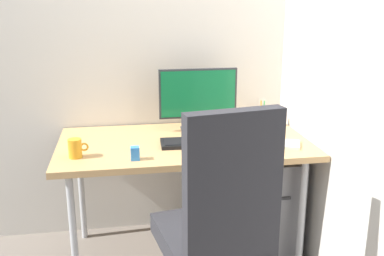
{
  "coord_description": "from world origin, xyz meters",
  "views": [
    {
      "loc": [
        -0.37,
        -2.49,
        1.56
      ],
      "look_at": [
        0.04,
        -0.08,
        0.85
      ],
      "focal_mm": 41.77,
      "sensor_mm": 36.0,
      "label": 1
    }
  ],
  "objects_px": {
    "keyboard": "(198,142)",
    "pen_holder": "(261,116)",
    "desk_clamp_accessory": "(135,153)",
    "filing_cabinet": "(258,198)",
    "coffee_mug": "(75,148)",
    "office_chair": "(219,223)",
    "monitor": "(198,97)",
    "notebook": "(290,144)",
    "mouse": "(256,138)"
  },
  "relations": [
    {
      "from": "keyboard",
      "to": "pen_holder",
      "type": "relative_size",
      "value": 2.48
    },
    {
      "from": "keyboard",
      "to": "mouse",
      "type": "relative_size",
      "value": 4.78
    },
    {
      "from": "desk_clamp_accessory",
      "to": "monitor",
      "type": "bearing_deg",
      "value": 48.52
    },
    {
      "from": "monitor",
      "to": "coffee_mug",
      "type": "xyz_separation_m",
      "value": [
        -0.73,
        -0.39,
        -0.17
      ]
    },
    {
      "from": "monitor",
      "to": "mouse",
      "type": "distance_m",
      "value": 0.45
    },
    {
      "from": "coffee_mug",
      "to": "desk_clamp_accessory",
      "type": "height_order",
      "value": "coffee_mug"
    },
    {
      "from": "filing_cabinet",
      "to": "notebook",
      "type": "relative_size",
      "value": 4.23
    },
    {
      "from": "monitor",
      "to": "desk_clamp_accessory",
      "type": "relative_size",
      "value": 6.96
    },
    {
      "from": "pen_holder",
      "to": "filing_cabinet",
      "type": "bearing_deg",
      "value": -108.14
    },
    {
      "from": "keyboard",
      "to": "monitor",
      "type": "bearing_deg",
      "value": 80.24
    },
    {
      "from": "office_chair",
      "to": "mouse",
      "type": "distance_m",
      "value": 0.8
    },
    {
      "from": "desk_clamp_accessory",
      "to": "filing_cabinet",
      "type": "bearing_deg",
      "value": 22.31
    },
    {
      "from": "monitor",
      "to": "keyboard",
      "type": "height_order",
      "value": "monitor"
    },
    {
      "from": "pen_holder",
      "to": "coffee_mug",
      "type": "distance_m",
      "value": 1.26
    },
    {
      "from": "mouse",
      "to": "desk_clamp_accessory",
      "type": "relative_size",
      "value": 1.3
    },
    {
      "from": "mouse",
      "to": "coffee_mug",
      "type": "relative_size",
      "value": 0.87
    },
    {
      "from": "mouse",
      "to": "pen_holder",
      "type": "distance_m",
      "value": 0.39
    },
    {
      "from": "filing_cabinet",
      "to": "keyboard",
      "type": "height_order",
      "value": "keyboard"
    },
    {
      "from": "mouse",
      "to": "monitor",
      "type": "bearing_deg",
      "value": 121.71
    },
    {
      "from": "monitor",
      "to": "mouse",
      "type": "xyz_separation_m",
      "value": [
        0.3,
        -0.28,
        -0.2
      ]
    },
    {
      "from": "keyboard",
      "to": "desk_clamp_accessory",
      "type": "bearing_deg",
      "value": -152.03
    },
    {
      "from": "keyboard",
      "to": "pen_holder",
      "type": "xyz_separation_m",
      "value": [
        0.49,
        0.36,
        0.04
      ]
    },
    {
      "from": "monitor",
      "to": "mouse",
      "type": "bearing_deg",
      "value": -42.72
    },
    {
      "from": "filing_cabinet",
      "to": "pen_holder",
      "type": "bearing_deg",
      "value": 71.86
    },
    {
      "from": "filing_cabinet",
      "to": "coffee_mug",
      "type": "xyz_separation_m",
      "value": [
        -1.09,
        -0.24,
        0.48
      ]
    },
    {
      "from": "filing_cabinet",
      "to": "coffee_mug",
      "type": "bearing_deg",
      "value": -167.86
    },
    {
      "from": "monitor",
      "to": "coffee_mug",
      "type": "relative_size",
      "value": 4.61
    },
    {
      "from": "office_chair",
      "to": "mouse",
      "type": "bearing_deg",
      "value": 61.05
    },
    {
      "from": "filing_cabinet",
      "to": "desk_clamp_accessory",
      "type": "relative_size",
      "value": 8.97
    },
    {
      "from": "office_chair",
      "to": "mouse",
      "type": "xyz_separation_m",
      "value": [
        0.38,
        0.69,
        0.16
      ]
    },
    {
      "from": "office_chair",
      "to": "coffee_mug",
      "type": "bearing_deg",
      "value": 138.29
    },
    {
      "from": "pen_holder",
      "to": "office_chair",
      "type": "bearing_deg",
      "value": -116.58
    },
    {
      "from": "pen_holder",
      "to": "desk_clamp_accessory",
      "type": "distance_m",
      "value": 1.03
    },
    {
      "from": "filing_cabinet",
      "to": "notebook",
      "type": "bearing_deg",
      "value": -66.96
    },
    {
      "from": "pen_holder",
      "to": "keyboard",
      "type": "bearing_deg",
      "value": -143.58
    },
    {
      "from": "notebook",
      "to": "coffee_mug",
      "type": "height_order",
      "value": "coffee_mug"
    },
    {
      "from": "office_chair",
      "to": "keyboard",
      "type": "relative_size",
      "value": 2.63
    },
    {
      "from": "keyboard",
      "to": "mouse",
      "type": "bearing_deg",
      "value": 0.13
    },
    {
      "from": "mouse",
      "to": "pen_holder",
      "type": "height_order",
      "value": "pen_holder"
    },
    {
      "from": "notebook",
      "to": "coffee_mug",
      "type": "distance_m",
      "value": 1.2
    },
    {
      "from": "monitor",
      "to": "coffee_mug",
      "type": "distance_m",
      "value": 0.84
    },
    {
      "from": "office_chair",
      "to": "monitor",
      "type": "bearing_deg",
      "value": 85.18
    },
    {
      "from": "keyboard",
      "to": "notebook",
      "type": "xyz_separation_m",
      "value": [
        0.51,
        -0.11,
        -0.0
      ]
    },
    {
      "from": "coffee_mug",
      "to": "office_chair",
      "type": "bearing_deg",
      "value": -41.71
    },
    {
      "from": "pen_holder",
      "to": "notebook",
      "type": "relative_size",
      "value": 1.18
    },
    {
      "from": "mouse",
      "to": "notebook",
      "type": "xyz_separation_m",
      "value": [
        0.17,
        -0.11,
        -0.01
      ]
    },
    {
      "from": "mouse",
      "to": "filing_cabinet",
      "type": "bearing_deg",
      "value": 46.1
    },
    {
      "from": "pen_holder",
      "to": "coffee_mug",
      "type": "xyz_separation_m",
      "value": [
        -1.17,
        -0.47,
        0.0
      ]
    },
    {
      "from": "office_chair",
      "to": "notebook",
      "type": "relative_size",
      "value": 7.72
    },
    {
      "from": "office_chair",
      "to": "keyboard",
      "type": "xyz_separation_m",
      "value": [
        0.03,
        0.69,
        0.15
      ]
    }
  ]
}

